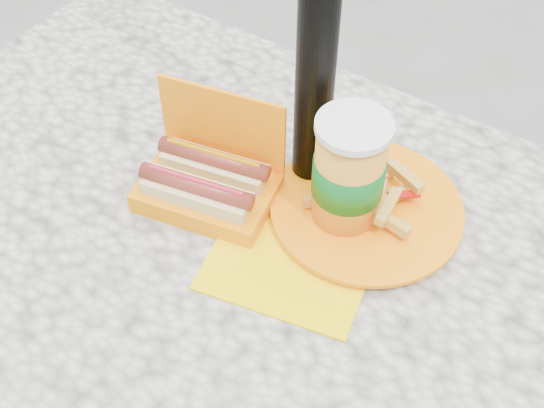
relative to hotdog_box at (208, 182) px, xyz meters
The scene contains 4 objects.
picnic_table 0.18m from the hotdog_box, 27.38° to the right, with size 1.20×0.80×0.75m.
hotdog_box is the anchor object (origin of this frame).
fries_plate 0.21m from the hotdog_box, 24.01° to the left, with size 0.29×0.36×0.05m.
soda_cup 0.19m from the hotdog_box, 20.57° to the left, with size 0.09×0.09×0.17m.
Camera 1 is at (0.32, -0.43, 1.45)m, focal length 45.00 mm.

